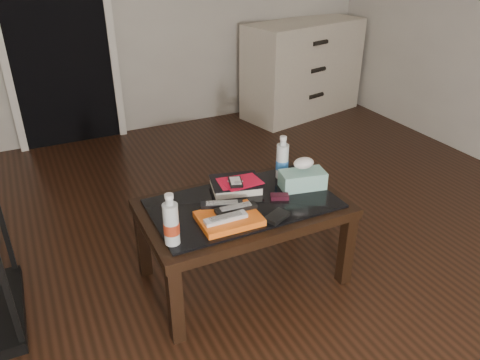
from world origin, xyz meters
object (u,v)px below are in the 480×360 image
object	(u,v)px
textbook	(236,185)
water_bottle_right	(282,157)
water_bottle_left	(171,219)
tissue_box	(302,180)
coffee_table	(243,214)
dresser	(303,69)

from	to	relation	value
textbook	water_bottle_right	bearing A→B (deg)	15.69
textbook	water_bottle_left	size ratio (longest dim) A/B	1.05
water_bottle_right	tissue_box	xyz separation A→B (m)	(0.04, -0.15, -0.07)
textbook	tissue_box	xyz separation A→B (m)	(0.32, -0.14, 0.02)
water_bottle_left	water_bottle_right	xyz separation A→B (m)	(0.73, 0.32, 0.00)
tissue_box	coffee_table	bearing A→B (deg)	-167.63
water_bottle_left	tissue_box	bearing A→B (deg)	12.98
coffee_table	textbook	size ratio (longest dim) A/B	4.00
coffee_table	dresser	distance (m)	2.68
textbook	water_bottle_right	size ratio (longest dim) A/B	1.05
dresser	water_bottle_left	bearing A→B (deg)	-145.79
coffee_table	dresser	bearing A→B (deg)	51.04
water_bottle_right	textbook	bearing A→B (deg)	-178.02
water_bottle_left	coffee_table	bearing A→B (deg)	21.94
water_bottle_right	tissue_box	world-z (taller)	water_bottle_right
water_bottle_right	dresser	bearing A→B (deg)	54.48
coffee_table	water_bottle_left	size ratio (longest dim) A/B	4.20
tissue_box	water_bottle_left	bearing A→B (deg)	-155.73
dresser	water_bottle_right	bearing A→B (deg)	-138.22
dresser	water_bottle_left	size ratio (longest dim) A/B	5.38
dresser	water_bottle_right	distance (m)	2.37
coffee_table	water_bottle_right	distance (m)	0.39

